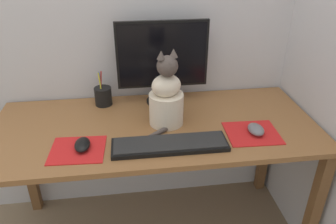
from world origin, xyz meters
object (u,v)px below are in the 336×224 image
keyboard (170,144)px  pen_cup (103,96)px  monitor (162,60)px  computer_mouse_left (82,145)px  computer_mouse_right (256,129)px  cat (166,97)px

keyboard → pen_cup: (-0.28, 0.42, 0.04)m
monitor → computer_mouse_left: size_ratio=4.33×
monitor → computer_mouse_right: size_ratio=4.59×
computer_mouse_right → cat: cat is taller
monitor → cat: monitor is taller
keyboard → cat: (0.01, 0.19, 0.12)m
cat → computer_mouse_right: bearing=-38.8°
pen_cup → computer_mouse_right: bearing=-29.0°
monitor → pen_cup: bearing=178.1°
pen_cup → cat: bearing=-37.8°
keyboard → computer_mouse_left: bearing=175.1°
cat → pen_cup: size_ratio=2.01×
monitor → pen_cup: size_ratio=2.54×
computer_mouse_right → cat: (-0.38, 0.14, 0.11)m
computer_mouse_left → keyboard: bearing=-5.3°
keyboard → computer_mouse_left: computer_mouse_left is taller
computer_mouse_left → computer_mouse_right: (0.74, 0.02, 0.00)m
computer_mouse_left → cat: 0.42m
keyboard → pen_cup: size_ratio=2.71×
keyboard → pen_cup: bearing=124.4°
monitor → computer_mouse_left: (-0.38, -0.38, -0.21)m
computer_mouse_right → cat: size_ratio=0.28×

